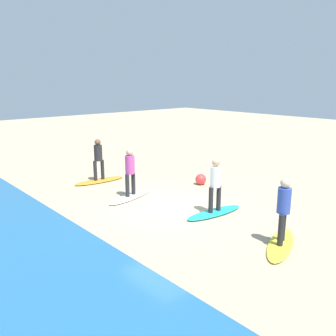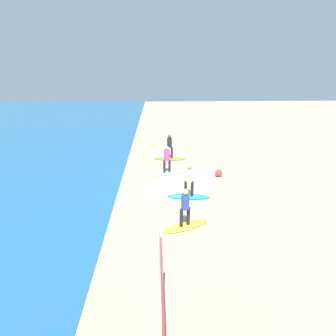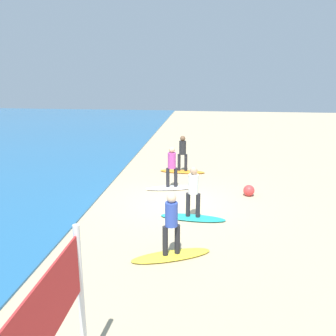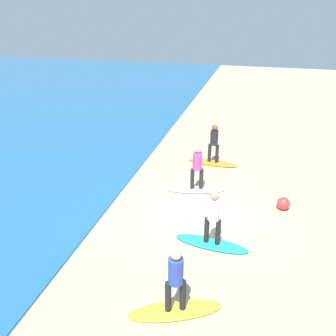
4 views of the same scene
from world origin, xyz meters
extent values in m
plane|color=tan|center=(0.00, 0.00, 0.00)|extent=(60.00, 60.00, 0.00)
ellipsoid|color=yellow|center=(-3.94, -0.16, 0.04)|extent=(1.35, 2.15, 0.09)
cylinder|color=#232328|center=(-4.01, -0.02, 0.48)|extent=(0.14, 0.14, 0.78)
cylinder|color=#232328|center=(-3.88, -0.31, 0.48)|extent=(0.14, 0.14, 0.78)
cylinder|color=#334CAD|center=(-3.94, -0.16, 1.18)|extent=(0.32, 0.32, 0.62)
sphere|color=beige|center=(-3.94, -0.16, 1.61)|extent=(0.24, 0.24, 0.24)
ellipsoid|color=teal|center=(-1.41, -0.59, 0.04)|extent=(0.75, 2.14, 0.09)
cylinder|color=#232328|center=(-1.40, -0.43, 0.48)|extent=(0.14, 0.14, 0.78)
cylinder|color=#232328|center=(-1.43, -0.75, 0.48)|extent=(0.14, 0.14, 0.78)
cylinder|color=white|center=(-1.41, -0.59, 1.18)|extent=(0.32, 0.32, 0.62)
sphere|color=tan|center=(-1.41, -0.59, 1.61)|extent=(0.24, 0.24, 0.24)
ellipsoid|color=white|center=(1.55, 0.40, 0.04)|extent=(1.07, 2.17, 0.09)
cylinder|color=#232328|center=(1.51, 0.55, 0.48)|extent=(0.14, 0.14, 0.78)
cylinder|color=#232328|center=(1.59, 0.24, 0.48)|extent=(0.14, 0.14, 0.78)
cylinder|color=#B74293|center=(1.55, 0.40, 1.18)|extent=(0.32, 0.32, 0.62)
sphere|color=tan|center=(1.55, 0.40, 1.61)|extent=(0.24, 0.24, 0.24)
ellipsoid|color=orange|center=(4.02, 0.16, 0.04)|extent=(0.72, 2.14, 0.09)
cylinder|color=#232328|center=(4.03, 0.32, 0.48)|extent=(0.14, 0.14, 0.78)
cylinder|color=#232328|center=(4.00, 0.00, 0.48)|extent=(0.14, 0.14, 0.78)
cylinder|color=#262628|center=(4.02, 0.16, 1.18)|extent=(0.32, 0.32, 0.62)
sphere|color=brown|center=(4.02, 0.16, 1.61)|extent=(0.24, 0.24, 0.24)
cylinder|color=silver|center=(-7.67, 0.82, 1.25)|extent=(0.10, 0.10, 2.50)
sphere|color=#E53838|center=(1.05, -2.60, 0.21)|extent=(0.42, 0.42, 0.42)
camera|label=1|loc=(-8.21, 7.32, 3.98)|focal=38.59mm
camera|label=2|loc=(-13.23, 0.82, 6.44)|focal=28.90mm
camera|label=3|loc=(-12.28, -1.03, 4.64)|focal=38.88mm
camera|label=4|loc=(-9.23, -1.41, 6.15)|focal=36.57mm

